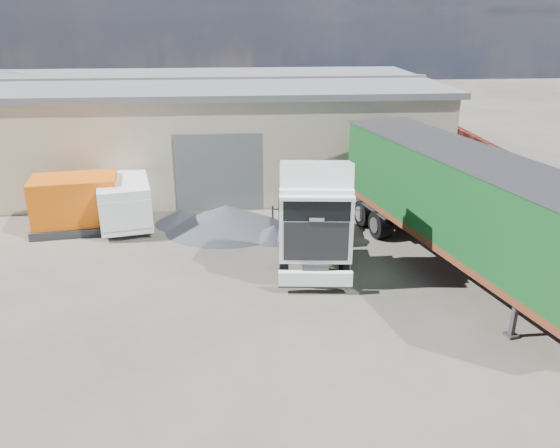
{
  "coord_description": "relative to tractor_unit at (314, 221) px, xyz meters",
  "views": [
    {
      "loc": [
        -1.17,
        -14.23,
        8.7
      ],
      "look_at": [
        0.22,
        3.0,
        1.94
      ],
      "focal_mm": 35.0,
      "sensor_mm": 36.0,
      "label": 1
    }
  ],
  "objects": [
    {
      "name": "ground",
      "position": [
        -1.47,
        -3.62,
        -1.78
      ],
      "size": [
        120.0,
        120.0,
        0.0
      ],
      "primitive_type": "plane",
      "color": "#2A2822",
      "rests_on": "ground"
    },
    {
      "name": "warehouse",
      "position": [
        -7.46,
        12.37,
        0.88
      ],
      "size": [
        30.6,
        12.6,
        5.42
      ],
      "color": "beige",
      "rests_on": "ground"
    },
    {
      "name": "orange_skip",
      "position": [
        -9.47,
        4.49,
        -0.79
      ],
      "size": [
        3.94,
        2.78,
        2.28
      ],
      "rotation": [
        0.0,
        0.0,
        0.14
      ],
      "color": "#2D2D30",
      "rests_on": "ground"
    },
    {
      "name": "box_trailer",
      "position": [
        5.01,
        -0.71,
        0.85
      ],
      "size": [
        5.69,
        13.29,
        4.32
      ],
      "rotation": [
        0.0,
        0.0,
        0.23
      ],
      "color": "#2D2D30",
      "rests_on": "ground"
    },
    {
      "name": "gravel_heap",
      "position": [
        -3.26,
        3.92,
        -1.28
      ],
      "size": [
        6.1,
        5.28,
        1.09
      ],
      "rotation": [
        0.0,
        0.0,
        -0.01
      ],
      "color": "black",
      "rests_on": "ground"
    },
    {
      "name": "panel_van",
      "position": [
        -7.61,
        5.18,
        -0.72
      ],
      "size": [
        3.07,
        5.36,
        2.06
      ],
      "rotation": [
        0.0,
        0.0,
        0.21
      ],
      "color": "black",
      "rests_on": "ground"
    },
    {
      "name": "brick_boundary_wall",
      "position": [
        10.03,
        2.38,
        -0.53
      ],
      "size": [
        0.35,
        26.0,
        2.5
      ],
      "primitive_type": "cube",
      "color": "maroon",
      "rests_on": "ground"
    },
    {
      "name": "tractor_unit",
      "position": [
        0.0,
        0.0,
        0.0
      ],
      "size": [
        2.99,
        6.56,
        4.24
      ],
      "rotation": [
        0.0,
        0.0,
        -0.1
      ],
      "color": "black",
      "rests_on": "ground"
    }
  ]
}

